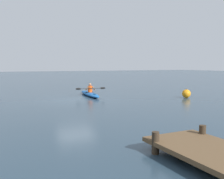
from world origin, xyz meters
TOP-DOWN VIEW (x-y plane):
  - ground_plane at (0.00, 0.00)m, footprint 160.00×160.00m
  - kayak at (-1.77, -1.90)m, footprint 1.18×4.62m
  - kayaker at (-1.75, -1.75)m, footprint 2.30×0.51m
  - mooring_buoy_channel_marker at (-7.60, 2.34)m, footprint 0.61×0.61m

SIDE VIEW (x-z plane):
  - ground_plane at x=0.00m, z-range 0.00..0.00m
  - kayak at x=-1.77m, z-range 0.00..0.29m
  - mooring_buoy_channel_marker at x=-7.60m, z-range -0.02..0.64m
  - kayaker at x=-1.75m, z-range 0.24..0.94m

